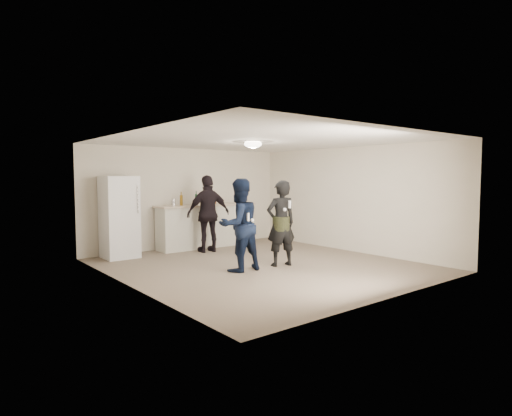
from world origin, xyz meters
TOP-DOWN VIEW (x-y plane):
  - floor at (0.00, 0.00)m, footprint 6.00×6.00m
  - ceiling at (0.00, 0.00)m, footprint 6.00×6.00m
  - wall_back at (0.00, 3.00)m, footprint 6.00×0.00m
  - wall_front at (0.00, -3.00)m, footprint 6.00×0.00m
  - wall_left at (-2.75, 0.00)m, footprint 0.00×6.00m
  - wall_right at (2.75, 0.00)m, footprint 0.00×6.00m
  - counter at (0.36, 2.67)m, footprint 2.60×0.56m
  - counter_top at (0.36, 2.67)m, footprint 2.68×0.64m
  - fridge at (-1.94, 2.60)m, footprint 0.70×0.70m
  - fridge_handle at (-1.66, 2.23)m, footprint 0.02×0.02m
  - ceiling_dome at (0.00, 0.30)m, footprint 0.36×0.36m
  - shaker at (-0.58, 2.66)m, footprint 0.08×0.08m
  - man at (-0.67, -0.13)m, footprint 0.85×0.66m
  - woman at (0.27, -0.26)m, footprint 0.70×0.54m
  - camo_shorts at (0.27, -0.26)m, footprint 0.34×0.34m
  - spectator at (-0.00, 2.01)m, footprint 1.12×0.58m
  - remote_man at (-0.67, -0.41)m, footprint 0.04×0.04m
  - nunchuk_man at (-0.55, -0.38)m, footprint 0.07×0.07m
  - remote_woman at (0.27, -0.51)m, footprint 0.04×0.04m
  - nunchuk_woman at (0.17, -0.48)m, footprint 0.07×0.07m
  - bottle_cluster at (0.19, 2.65)m, footprint 1.11×0.28m

SIDE VIEW (x-z plane):
  - floor at x=0.00m, z-range 0.00..0.00m
  - counter at x=0.36m, z-range 0.00..1.05m
  - camo_shorts at x=0.27m, z-range 0.71..0.99m
  - woman at x=0.27m, z-range 0.00..1.71m
  - man at x=-0.67m, z-range 0.00..1.75m
  - fridge at x=-1.94m, z-range 0.00..1.80m
  - spectator at x=0.00m, z-range 0.00..1.83m
  - nunchuk_man at x=-0.55m, z-range 0.95..1.01m
  - remote_man at x=-0.67m, z-range 0.98..1.12m
  - counter_top at x=0.36m, z-range 1.05..1.09m
  - nunchuk_woman at x=0.17m, z-range 1.11..1.18m
  - shaker at x=-0.58m, z-range 1.09..1.26m
  - bottle_cluster at x=0.19m, z-range 1.07..1.35m
  - wall_back at x=0.00m, z-range -1.75..4.25m
  - wall_front at x=0.00m, z-range -1.75..4.25m
  - wall_left at x=-2.75m, z-range -1.75..4.25m
  - wall_right at x=2.75m, z-range -1.75..4.25m
  - remote_woman at x=0.27m, z-range 1.18..1.32m
  - fridge_handle at x=-1.66m, z-range 1.00..1.60m
  - ceiling_dome at x=0.00m, z-range 2.37..2.53m
  - ceiling at x=0.00m, z-range 2.50..2.50m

